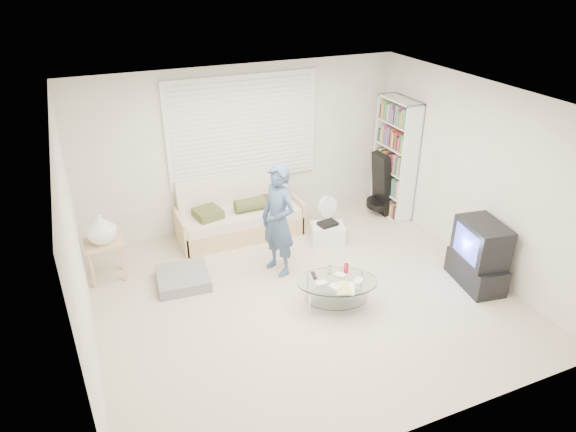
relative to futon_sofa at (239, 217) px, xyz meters
name	(u,v)px	position (x,y,z in m)	size (l,w,h in m)	color
ground	(304,297)	(0.23, -1.87, -0.30)	(5.00, 5.00, 0.00)	#C1B396
room_shell	(289,164)	(0.23, -1.39, 1.33)	(5.02, 4.52, 2.51)	beige
window_blinds	(243,130)	(0.23, 0.33, 1.25)	(2.32, 0.08, 1.62)	silver
futon_sofa	(239,217)	(0.00, 0.00, 0.00)	(1.88, 0.76, 0.92)	tan
grey_floor_pillow	(183,278)	(-1.11, -0.97, -0.23)	(0.66, 0.66, 0.15)	gray
side_table	(101,231)	(-1.99, -0.46, 0.41)	(0.49, 0.39, 0.96)	tan
bookshelf	(395,159)	(2.55, -0.27, 0.66)	(0.30, 0.81, 1.92)	white
guitar_case	(380,188)	(2.35, -0.24, 0.16)	(0.38, 0.38, 1.04)	black
floor_fan	(327,210)	(1.30, -0.38, 0.04)	(0.36, 0.24, 0.58)	white
storage_bin	(327,233)	(1.13, -0.75, -0.15)	(0.56, 0.47, 0.34)	white
tv_unit	(479,255)	(2.43, -2.47, 0.13)	(0.56, 0.87, 0.89)	black
coffee_table	(337,286)	(0.52, -2.20, 0.00)	(1.15, 0.94, 0.49)	silver
standing_person	(278,221)	(0.17, -1.19, 0.47)	(0.56, 0.37, 1.54)	navy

